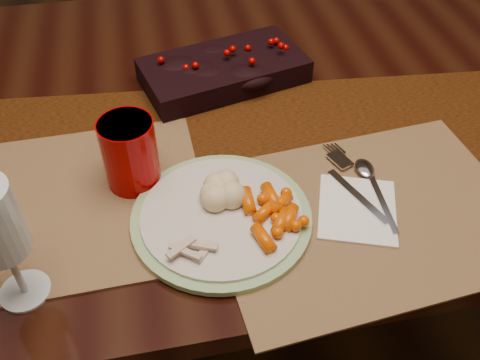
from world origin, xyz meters
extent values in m
plane|color=black|center=(0.00, 0.00, 0.00)|extent=(5.00, 5.00, 0.00)
cube|color=black|center=(0.00, 0.00, 0.38)|extent=(1.80, 1.00, 0.75)
cube|color=#57300F|center=(-0.05, -0.14, 0.75)|extent=(1.88, 0.55, 0.00)
cube|color=#836043|center=(0.16, -0.33, 0.75)|extent=(0.51, 0.39, 0.00)
cube|color=brown|center=(-0.32, -0.22, 0.75)|extent=(0.49, 0.36, 0.00)
cylinder|color=beige|center=(-0.06, -0.30, 0.76)|extent=(0.28, 0.28, 0.02)
cube|color=white|center=(0.15, -0.33, 0.76)|extent=(0.16, 0.17, 0.00)
cylinder|color=#9A0000|center=(-0.19, -0.19, 0.81)|extent=(0.09, 0.09, 0.12)
camera|label=1|loc=(-0.14, -0.84, 1.38)|focal=40.00mm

